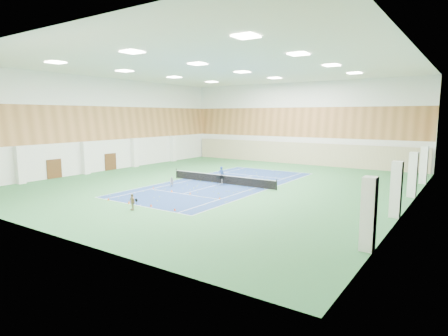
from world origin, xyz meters
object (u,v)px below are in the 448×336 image
object	(u,v)px
coach	(222,174)
ball_cart	(221,180)
tennis_net	(222,178)
child_court	(172,182)
child_apron	(132,202)

from	to	relation	value
coach	ball_cart	size ratio (longest dim) A/B	1.73
tennis_net	child_court	xyz separation A→B (m)	(-3.15, -4.39, -0.03)
tennis_net	ball_cart	world-z (taller)	tennis_net
child_court	ball_cart	xyz separation A→B (m)	(3.53, 3.57, -0.01)
tennis_net	child_court	size ratio (longest dim) A/B	12.34
child_court	child_apron	xyz separation A→B (m)	(3.82, -8.72, 0.12)
coach	child_court	size ratio (longest dim) A/B	1.68
coach	child_apron	xyz separation A→B (m)	(1.14, -13.71, -0.23)
tennis_net	coach	bearing A→B (deg)	128.34
child_court	tennis_net	bearing A→B (deg)	25.88
tennis_net	ball_cart	distance (m)	0.90
tennis_net	coach	world-z (taller)	coach
child_apron	ball_cart	xyz separation A→B (m)	(-0.29, 12.29, -0.14)
coach	ball_cart	xyz separation A→B (m)	(0.85, -1.42, -0.37)
ball_cart	child_court	bearing A→B (deg)	-115.54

